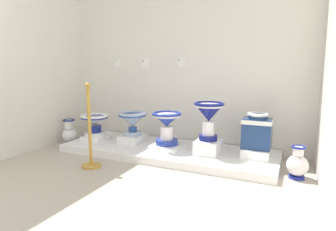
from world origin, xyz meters
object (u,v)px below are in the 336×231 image
(plinth_block_tall_cobalt, at_px, (256,152))
(info_placard_second, at_px, (146,63))
(decorative_vase_corner, at_px, (69,133))
(plinth_block_squat_floral, at_px, (133,139))
(plinth_block_slender_white, at_px, (208,147))
(stanchion_post_near_left, at_px, (90,140))
(info_placard_third, at_px, (181,62))
(antique_toilet_rightmost, at_px, (95,122))
(decorative_vase_companion, at_px, (297,164))
(plinth_block_central_ornate, at_px, (167,146))
(info_placard_first, at_px, (117,63))
(antique_toilet_squat_floral, at_px, (132,120))
(plinth_block_rightmost, at_px, (95,138))
(antique_toilet_slender_white, at_px, (209,114))
(antique_toilet_central_ornate, at_px, (167,123))
(antique_toilet_tall_cobalt, at_px, (257,130))

(plinth_block_tall_cobalt, distance_m, info_placard_second, 2.11)
(decorative_vase_corner, bearing_deg, plinth_block_squat_floral, 8.82)
(plinth_block_squat_floral, bearing_deg, info_placard_second, 94.22)
(plinth_block_slender_white, xyz_separation_m, stanchion_post_near_left, (-1.20, -0.79, 0.14))
(plinth_block_squat_floral, relative_size, info_placard_third, 3.16)
(antique_toilet_rightmost, xyz_separation_m, decorative_vase_companion, (2.76, -0.11, -0.22))
(info_placard_second, bearing_deg, plinth_block_tall_cobalt, -14.05)
(plinth_block_central_ornate, bearing_deg, info_placard_first, 153.63)
(antique_toilet_squat_floral, xyz_separation_m, stanchion_post_near_left, (-0.05, -0.87, -0.11))
(plinth_block_rightmost, xyz_separation_m, plinth_block_tall_cobalt, (2.30, 0.16, 0.02))
(antique_toilet_rightmost, relative_size, plinth_block_squat_floral, 1.11)
(antique_toilet_rightmost, bearing_deg, decorative_vase_corner, -175.57)
(plinth_block_tall_cobalt, height_order, decorative_vase_companion, decorative_vase_companion)
(antique_toilet_slender_white, height_order, decorative_vase_corner, antique_toilet_slender_white)
(antique_toilet_rightmost, bearing_deg, plinth_block_squat_floral, 12.30)
(antique_toilet_squat_floral, height_order, antique_toilet_slender_white, antique_toilet_slender_white)
(info_placard_first, relative_size, info_placard_third, 1.16)
(antique_toilet_squat_floral, relative_size, plinth_block_slender_white, 1.17)
(antique_toilet_central_ornate, height_order, info_placard_first, info_placard_first)
(plinth_block_squat_floral, relative_size, antique_toilet_slender_white, 0.77)
(antique_toilet_tall_cobalt, bearing_deg, decorative_vase_corner, -175.99)
(plinth_block_rightmost, distance_m, stanchion_post_near_left, 0.93)
(info_placard_third, bearing_deg, antique_toilet_squat_floral, -140.09)
(info_placard_first, distance_m, decorative_vase_corner, 1.34)
(plinth_block_tall_cobalt, bearing_deg, antique_toilet_squat_floral, -178.95)
(plinth_block_tall_cobalt, height_order, antique_toilet_tall_cobalt, antique_toilet_tall_cobalt)
(info_placard_second, xyz_separation_m, decorative_vase_corner, (-1.01, -0.63, -1.06))
(plinth_block_squat_floral, relative_size, info_placard_second, 2.70)
(plinth_block_rightmost, bearing_deg, decorative_vase_corner, -175.57)
(plinth_block_squat_floral, distance_m, antique_toilet_squat_floral, 0.28)
(info_placard_first, distance_m, info_placard_second, 0.52)
(info_placard_third, bearing_deg, plinth_block_rightmost, -152.38)
(antique_toilet_tall_cobalt, distance_m, info_placard_second, 1.98)
(antique_toilet_rightmost, height_order, antique_toilet_squat_floral, antique_toilet_squat_floral)
(info_placard_third, height_order, decorative_vase_corner, info_placard_third)
(plinth_block_central_ornate, xyz_separation_m, plinth_block_slender_white, (0.56, 0.03, 0.06))
(antique_toilet_squat_floral, distance_m, decorative_vase_corner, 1.09)
(decorative_vase_corner, bearing_deg, info_placard_second, 32.03)
(antique_toilet_central_ornate, distance_m, info_placard_second, 1.15)
(antique_toilet_tall_cobalt, xyz_separation_m, decorative_vase_companion, (0.46, -0.27, -0.28))
(antique_toilet_central_ornate, xyz_separation_m, antique_toilet_slender_white, (0.56, 0.03, 0.15))
(plinth_block_central_ornate, distance_m, antique_toilet_slender_white, 0.74)
(decorative_vase_companion, height_order, stanchion_post_near_left, stanchion_post_near_left)
(antique_toilet_rightmost, relative_size, antique_toilet_squat_floral, 1.00)
(plinth_block_rightmost, height_order, plinth_block_central_ornate, plinth_block_rightmost)
(antique_toilet_slender_white, distance_m, info_placard_first, 1.91)
(antique_toilet_rightmost, distance_m, plinth_block_slender_white, 1.74)
(plinth_block_rightmost, height_order, antique_toilet_central_ornate, antique_toilet_central_ornate)
(antique_toilet_tall_cobalt, bearing_deg, stanchion_post_near_left, -153.11)
(antique_toilet_rightmost, xyz_separation_m, decorative_vase_corner, (-0.47, -0.04, -0.20))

